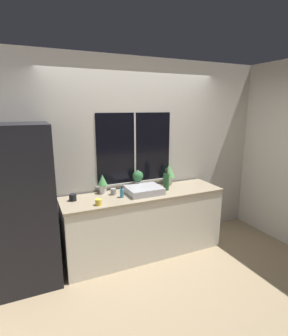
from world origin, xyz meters
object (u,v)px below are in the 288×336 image
(potted_plant_left, at_px, (103,183))
(bottle_tall, at_px, (166,181))
(mug_yellow, at_px, (98,202))
(refrigerator, at_px, (24,207))
(potted_plant_center, at_px, (138,178))
(soap_bottle, at_px, (122,193))
(potted_plant_right, at_px, (169,172))
(mug_grey, at_px, (113,192))
(mug_black, at_px, (73,197))
(sink, at_px, (144,190))

(potted_plant_left, distance_m, bottle_tall, 0.88)
(bottle_tall, relative_size, mug_yellow, 3.96)
(refrigerator, relative_size, potted_plant_center, 7.12)
(potted_plant_left, height_order, soap_bottle, potted_plant_left)
(potted_plant_right, bearing_deg, mug_grey, -172.76)
(potted_plant_right, bearing_deg, mug_yellow, -161.02)
(bottle_tall, distance_m, mug_yellow, 1.04)
(refrigerator, height_order, mug_black, refrigerator)
(refrigerator, relative_size, mug_yellow, 24.37)
(soap_bottle, bearing_deg, sink, 6.02)
(sink, distance_m, potted_plant_left, 0.57)
(potted_plant_left, height_order, mug_yellow, potted_plant_left)
(bottle_tall, bearing_deg, potted_plant_right, 52.73)
(potted_plant_center, bearing_deg, mug_black, -172.18)
(potted_plant_left, distance_m, potted_plant_right, 1.02)
(refrigerator, distance_m, mug_grey, 1.09)
(sink, relative_size, bottle_tall, 1.53)
(soap_bottle, bearing_deg, bottle_tall, 3.81)
(potted_plant_left, xyz_separation_m, mug_yellow, (-0.17, -0.41, -0.11))
(refrigerator, bearing_deg, mug_grey, 5.70)
(potted_plant_center, distance_m, bottle_tall, 0.41)
(potted_plant_center, distance_m, potted_plant_right, 0.51)
(sink, bearing_deg, potted_plant_center, 88.95)
(bottle_tall, bearing_deg, soap_bottle, -176.19)
(mug_black, bearing_deg, potted_plant_right, 5.08)
(mug_yellow, bearing_deg, soap_bottle, 22.53)
(sink, relative_size, potted_plant_right, 1.48)
(potted_plant_center, xyz_separation_m, soap_bottle, (-0.33, -0.26, -0.09))
(mug_yellow, bearing_deg, potted_plant_center, 31.00)
(potted_plant_center, relative_size, bottle_tall, 0.86)
(refrigerator, distance_m, potted_plant_center, 1.51)
(mug_yellow, bearing_deg, bottle_tall, 10.51)
(soap_bottle, xyz_separation_m, bottle_tall, (0.67, 0.04, 0.06))
(soap_bottle, height_order, bottle_tall, bottle_tall)
(refrigerator, xyz_separation_m, potted_plant_right, (2.00, 0.22, 0.15))
(mug_yellow, relative_size, mug_grey, 0.91)
(potted_plant_center, bearing_deg, mug_yellow, -149.00)
(potted_plant_center, height_order, mug_grey, potted_plant_center)
(potted_plant_center, height_order, soap_bottle, potted_plant_center)
(potted_plant_center, relative_size, soap_bottle, 1.76)
(refrigerator, bearing_deg, mug_black, 9.83)
(potted_plant_left, bearing_deg, refrigerator, -167.04)
(refrigerator, xyz_separation_m, potted_plant_left, (0.97, 0.22, 0.11))
(mug_grey, bearing_deg, mug_yellow, -133.59)
(potted_plant_center, distance_m, mug_yellow, 0.80)
(bottle_tall, bearing_deg, mug_yellow, -169.49)
(mug_black, bearing_deg, soap_bottle, -12.78)
(potted_plant_right, distance_m, mug_grey, 0.93)
(mug_grey, bearing_deg, potted_plant_right, 7.24)
(potted_plant_left, xyz_separation_m, bottle_tall, (0.85, -0.22, -0.02))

